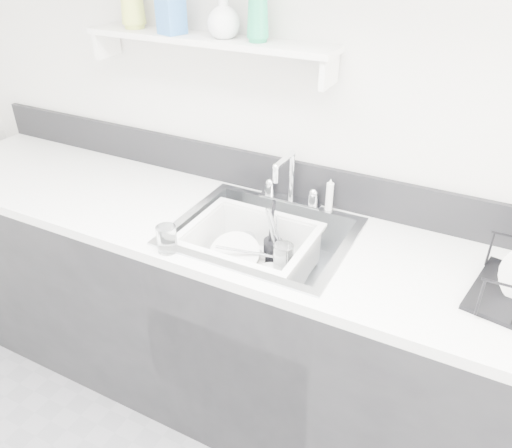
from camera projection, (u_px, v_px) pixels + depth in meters
The scene contains 17 objects.
room_shell at pixel (43, 67), 0.81m from camera, with size 3.50×3.00×2.60m.
counter_run at pixel (262, 326), 2.05m from camera, with size 3.20×0.62×0.92m.
backsplash at pixel (296, 180), 2.00m from camera, with size 3.20×0.02×0.16m, color black.
sink at pixel (262, 252), 1.86m from camera, with size 0.64×0.52×0.20m, color silver, non-canonical shape.
faucet at pixel (290, 190), 1.97m from camera, with size 0.26×0.18×0.23m.
side_sprayer at pixel (330, 195), 1.91m from camera, with size 0.03×0.03×0.14m, color white.
wall_shelf at pixel (206, 42), 1.82m from camera, with size 1.00×0.16×0.12m.
wash_tub at pixel (249, 252), 1.84m from camera, with size 0.46×0.38×0.18m, color white, non-canonical shape.
plate_stack at pixel (237, 259), 1.89m from camera, with size 0.23×0.23×0.09m.
utensil_cup at pixel (273, 248), 1.90m from camera, with size 0.07×0.07×0.24m.
ladle at pixel (247, 252), 1.91m from camera, with size 0.26×0.09×0.07m, color silver, non-canonical shape.
tumbler_in_tub at pixel (283, 258), 1.85m from camera, with size 0.08×0.08×0.11m, color white.
tumbler_counter at pixel (167, 239), 1.69m from camera, with size 0.07×0.07×0.09m, color white.
bowl_small at pixel (270, 273), 1.83m from camera, with size 0.10×0.10×0.03m, color white.
soap_bottle_b at pixel (170, 7), 1.80m from camera, with size 0.08×0.09×0.18m, color #326EB7.
soap_bottle_c at pixel (223, 16), 1.74m from camera, with size 0.12×0.12×0.15m, color white.
soap_bottle_d at pixel (258, 11), 1.67m from camera, with size 0.08×0.08×0.20m, color #1D9D67.
Camera 1 is at (0.68, -0.19, 1.89)m, focal length 35.00 mm.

